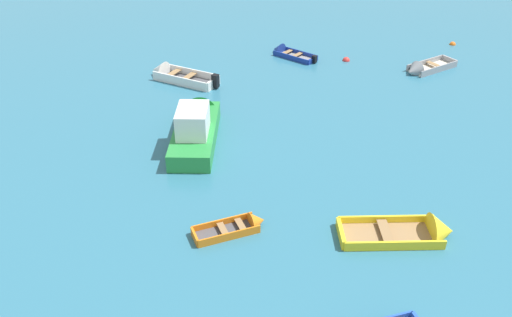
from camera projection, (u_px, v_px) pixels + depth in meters
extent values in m
cube|color=gray|center=(295.00, 57.00, 34.73)|extent=(2.55, 2.48, 0.08)
cube|color=navy|center=(290.00, 58.00, 34.32)|extent=(2.00, 1.90, 0.32)
cube|color=navy|center=(300.00, 53.00, 35.01)|extent=(2.00, 1.90, 0.32)
cube|color=navy|center=(313.00, 60.00, 33.95)|extent=(0.78, 0.81, 0.32)
cone|color=navy|center=(278.00, 50.00, 35.41)|extent=(1.13, 1.15, 1.00)
cube|color=#937047|center=(297.00, 55.00, 34.56)|extent=(0.84, 0.87, 0.03)
cube|color=#937047|center=(287.00, 52.00, 34.98)|extent=(0.84, 0.87, 0.03)
cube|color=black|center=(314.00, 59.00, 33.83)|extent=(0.37, 0.37, 0.45)
cube|color=#99754C|center=(390.00, 235.00, 19.89)|extent=(3.53, 1.54, 0.09)
cube|color=yellow|center=(386.00, 220.00, 20.44)|extent=(3.61, 0.28, 0.38)
cube|color=yellow|center=(395.00, 246.00, 19.20)|extent=(3.61, 0.28, 0.38)
cube|color=yellow|center=(341.00, 233.00, 19.78)|extent=(0.22, 1.43, 0.38)
cone|color=yellow|center=(441.00, 231.00, 19.85)|extent=(0.90, 1.44, 1.40)
cube|color=#937047|center=(385.00, 231.00, 19.77)|extent=(0.44, 1.32, 0.03)
cube|color=#4C4C51|center=(186.00, 81.00, 31.56)|extent=(3.64, 2.91, 0.13)
cube|color=white|center=(180.00, 81.00, 30.97)|extent=(3.17, 2.02, 0.53)
cube|color=white|center=(192.00, 73.00, 31.95)|extent=(3.17, 2.02, 0.53)
cube|color=white|center=(213.00, 83.00, 30.74)|extent=(0.79, 1.15, 0.53)
cone|color=white|center=(159.00, 71.00, 32.19)|extent=(1.38, 1.51, 1.25)
cube|color=#937047|center=(189.00, 76.00, 31.33)|extent=(0.94, 1.19, 0.03)
cube|color=#937047|center=(173.00, 73.00, 31.75)|extent=(0.94, 1.19, 0.03)
cube|color=black|center=(215.00, 81.00, 30.58)|extent=(0.47, 0.47, 0.75)
cube|color=#4C4C51|center=(226.00, 232.00, 20.06)|extent=(2.41, 1.42, 0.08)
cube|color=orange|center=(222.00, 223.00, 20.32)|extent=(2.29, 0.74, 0.34)
cube|color=orange|center=(230.00, 236.00, 19.66)|extent=(2.29, 0.74, 0.34)
cube|color=orange|center=(195.00, 237.00, 19.62)|extent=(0.32, 0.81, 0.34)
cone|color=orange|center=(257.00, 221.00, 20.36)|extent=(0.76, 0.93, 0.81)
cube|color=#937047|center=(223.00, 229.00, 19.92)|extent=(0.46, 0.79, 0.03)
cube|color=#937047|center=(241.00, 224.00, 20.13)|extent=(0.46, 0.79, 0.03)
cube|color=beige|center=(432.00, 68.00, 33.15)|extent=(3.15, 2.37, 0.10)
cube|color=gray|center=(439.00, 69.00, 32.66)|extent=(2.79, 1.55, 0.40)
cube|color=gray|center=(425.00, 63.00, 33.48)|extent=(2.79, 1.55, 0.40)
cube|color=gray|center=(449.00, 61.00, 33.79)|extent=(0.64, 1.05, 0.40)
cone|color=gray|center=(413.00, 71.00, 32.31)|extent=(1.15, 1.31, 1.10)
cube|color=#937047|center=(434.00, 64.00, 33.11)|extent=(0.77, 1.06, 0.03)
cube|color=#288C3D|center=(195.00, 134.00, 25.50)|extent=(2.43, 5.57, 0.81)
cone|color=#288C3D|center=(202.00, 107.00, 27.86)|extent=(1.70, 1.24, 1.60)
cube|color=white|center=(193.00, 121.00, 24.51)|extent=(1.56, 2.07, 1.21)
cube|color=black|center=(195.00, 107.00, 25.12)|extent=(1.30, 0.29, 0.53)
sphere|color=orange|center=(452.00, 45.00, 36.74)|extent=(0.42, 0.42, 0.42)
sphere|color=red|center=(346.00, 61.00, 34.32)|extent=(0.46, 0.46, 0.46)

